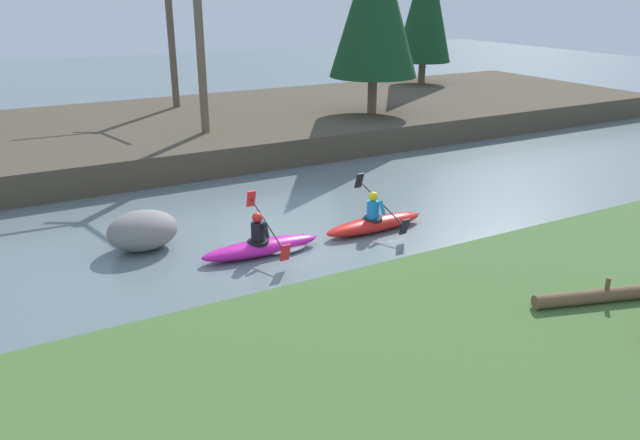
{
  "coord_description": "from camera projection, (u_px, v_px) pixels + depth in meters",
  "views": [
    {
      "loc": [
        -5.55,
        -12.4,
        5.56
      ],
      "look_at": [
        0.93,
        -0.64,
        0.55
      ],
      "focal_mm": 35.0,
      "sensor_mm": 36.0,
      "label": 1
    }
  ],
  "objects": [
    {
      "name": "ground_plane",
      "position": [
        272.0,
        240.0,
        14.62
      ],
      "size": [
        90.0,
        90.0,
        0.0
      ],
      "primitive_type": "plane",
      "color": "slate"
    },
    {
      "name": "riverbank_near",
      "position": [
        469.0,
        378.0,
        8.97
      ],
      "size": [
        44.0,
        6.86,
        0.58
      ],
      "color": "#476B33",
      "rests_on": "ground"
    },
    {
      "name": "riverbank_far",
      "position": [
        152.0,
        134.0,
        23.2
      ],
      "size": [
        44.0,
        10.59,
        0.92
      ],
      "color": "#4C4233",
      "rests_on": "ground"
    },
    {
      "name": "conifer_tree_mid_left",
      "position": [
        375.0,
        1.0,
        23.16
      ],
      "size": [
        3.36,
        3.36,
        6.93
      ],
      "color": "brown",
      "rests_on": "riverbank_far"
    },
    {
      "name": "conifer_tree_centre",
      "position": [
        426.0,
        2.0,
        30.94
      ],
      "size": [
        2.78,
        2.78,
        6.91
      ],
      "color": "brown",
      "rests_on": "riverbank_far"
    },
    {
      "name": "bare_tree_upstream",
      "position": [
        200.0,
        44.0,
        20.39
      ],
      "size": [
        3.43,
        3.38,
        6.2
      ],
      "color": "brown",
      "rests_on": "riverbank_far"
    },
    {
      "name": "bare_tree_mid_upstream",
      "position": [
        172.0,
        39.0,
        25.02
      ],
      "size": [
        3.18,
        3.14,
        5.73
      ],
      "color": "brown",
      "rests_on": "riverbank_far"
    },
    {
      "name": "kayaker_lead",
      "position": [
        375.0,
        222.0,
        15.14
      ],
      "size": [
        2.78,
        2.07,
        1.2
      ],
      "rotation": [
        0.0,
        0.0,
        0.03
      ],
      "color": "red",
      "rests_on": "ground"
    },
    {
      "name": "kayaker_middle",
      "position": [
        265.0,
        246.0,
        13.82
      ],
      "size": [
        2.78,
        2.07,
        1.2
      ],
      "rotation": [
        0.0,
        0.0,
        -0.03
      ],
      "color": "#C61999",
      "rests_on": "ground"
    },
    {
      "name": "boulder_midstream",
      "position": [
        143.0,
        230.0,
        14.0
      ],
      "size": [
        1.57,
        1.23,
        0.89
      ],
      "color": "gray",
      "rests_on": "ground"
    },
    {
      "name": "driftwood_log",
      "position": [
        595.0,
        296.0,
        10.46
      ],
      "size": [
        2.2,
        0.89,
        0.44
      ],
      "rotation": [
        0.0,
        0.0,
        -0.3
      ],
      "color": "brown",
      "rests_on": "riverbank_near"
    }
  ]
}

